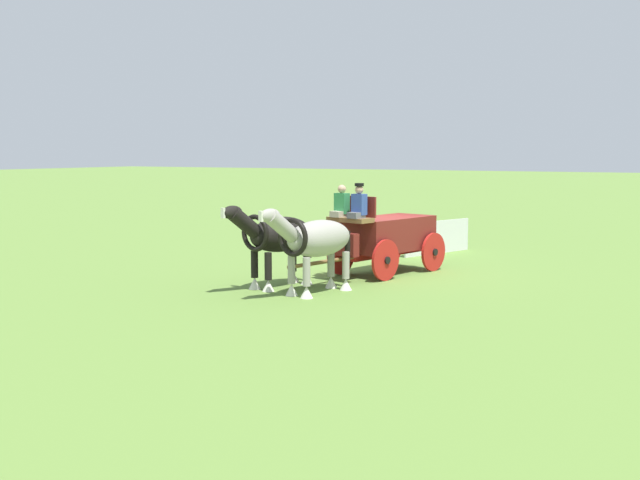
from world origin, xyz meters
TOP-DOWN VIEW (x-y plane):
  - ground_plane at (0.00, 0.00)m, footprint 220.00×220.00m
  - show_wagon at (0.19, -0.04)m, footprint 5.73×2.35m
  - draft_horse_near at (3.81, -0.22)m, footprint 3.04×1.33m
  - draft_horse_off at (3.51, -1.49)m, footprint 2.98×1.32m
  - sponsor_banner at (-4.59, -0.23)m, footprint 3.03×1.13m

SIDE VIEW (x-z plane):
  - ground_plane at x=0.00m, z-range 0.00..0.00m
  - sponsor_banner at x=-4.59m, z-range 0.00..1.10m
  - show_wagon at x=0.19m, z-range -0.20..2.39m
  - draft_horse_near at x=3.81m, z-range 0.21..2.35m
  - draft_horse_off at x=3.51m, z-range 0.21..2.36m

